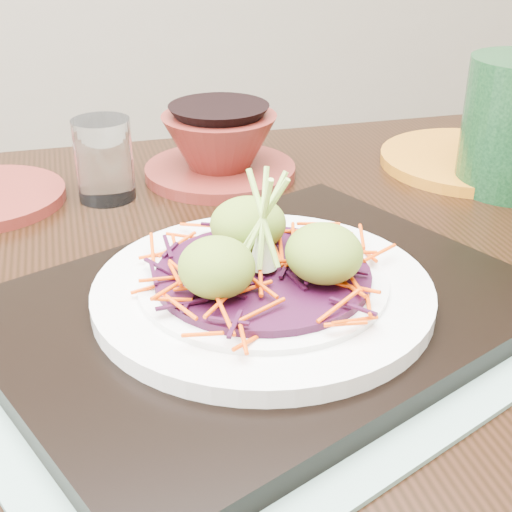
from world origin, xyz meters
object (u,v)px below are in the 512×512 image
object	(u,v)px
water_glass	(104,160)
terracotta_bowl_set	(220,149)
serving_tray	(263,309)
dining_table	(253,385)
yellow_plate	(471,160)
white_plate	(263,290)

from	to	relation	value
water_glass	terracotta_bowl_set	bearing A→B (deg)	12.85
serving_tray	terracotta_bowl_set	distance (m)	0.33
dining_table	serving_tray	world-z (taller)	serving_tray
dining_table	yellow_plate	world-z (taller)	yellow_plate
water_glass	serving_tray	bearing A→B (deg)	-72.01
serving_tray	yellow_plate	size ratio (longest dim) A/B	1.81
white_plate	terracotta_bowl_set	size ratio (longest dim) A/B	1.19
dining_table	serving_tray	xyz separation A→B (m)	(-0.01, -0.06, 0.12)
white_plate	water_glass	world-z (taller)	water_glass
serving_tray	white_plate	size ratio (longest dim) A/B	1.54
dining_table	yellow_plate	xyz separation A→B (m)	(0.35, 0.22, 0.11)
dining_table	serving_tray	distance (m)	0.14
white_plate	water_glass	size ratio (longest dim) A/B	2.94
white_plate	water_glass	bearing A→B (deg)	107.99
white_plate	dining_table	bearing A→B (deg)	82.08
white_plate	water_glass	xyz separation A→B (m)	(-0.10, 0.30, 0.01)
terracotta_bowl_set	serving_tray	bearing A→B (deg)	-97.15
dining_table	yellow_plate	bearing A→B (deg)	33.19
serving_tray	white_plate	distance (m)	0.02
serving_tray	water_glass	world-z (taller)	water_glass
water_glass	terracotta_bowl_set	size ratio (longest dim) A/B	0.40
white_plate	yellow_plate	distance (m)	0.46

